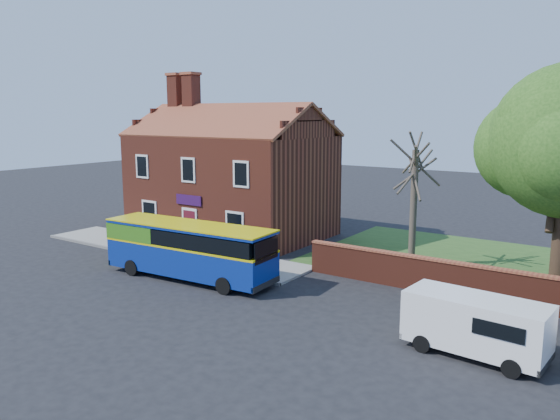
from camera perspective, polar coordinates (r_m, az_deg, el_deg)
The scene contains 8 objects.
ground at distance 23.86m, azimuth -9.55°, elevation -9.44°, with size 120.00×120.00×0.00m, color black.
pavement at distance 32.50m, azimuth -11.45°, elevation -4.13°, with size 18.00×3.50×0.12m, color gray.
kerb at distance 31.35m, azimuth -13.74°, elevation -4.72°, with size 18.00×0.15×0.14m, color slate.
shop_building at distance 36.05m, azimuth -5.11°, elevation 2.84°, with size 12.30×8.13×10.50m.
boundary_wall at distance 24.31m, azimuth 26.59°, elevation -8.01°, with size 22.00×0.38×1.60m.
bus at distance 26.82m, azimuth -9.93°, elevation -3.83°, with size 8.98×2.79×2.71m.
van_near at distance 19.36m, azimuth 19.80°, elevation -11.10°, with size 4.65×2.18×1.98m.
bare_tree at distance 28.59m, azimuth 13.79°, elevation 0.74°, with size 2.50×2.98×6.68m.
Camera 1 is at (15.75, -16.09, 7.89)m, focal length 35.00 mm.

